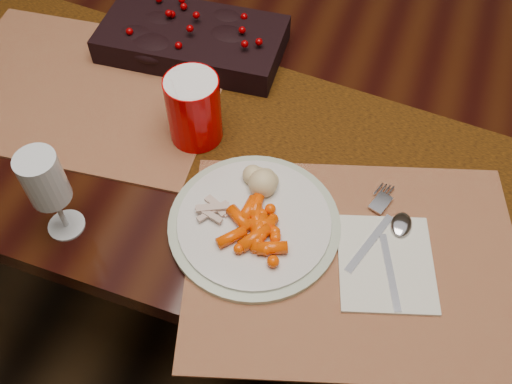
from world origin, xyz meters
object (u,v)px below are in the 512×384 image
(placemat_main, at_px, (354,262))
(mashed_potatoes, at_px, (260,179))
(wine_glass, at_px, (52,195))
(dining_table, at_px, (307,204))
(turkey_shreds, at_px, (207,209))
(baby_carrots, at_px, (254,226))
(centerpiece, at_px, (192,36))
(dinner_plate, at_px, (254,223))
(red_cup, at_px, (194,109))
(napkin, at_px, (386,263))

(placemat_main, bearing_deg, mashed_potatoes, 140.70)
(mashed_potatoes, relative_size, wine_glass, 0.48)
(dining_table, relative_size, placemat_main, 3.62)
(wine_glass, bearing_deg, turkey_shreds, 23.26)
(turkey_shreds, xyz_separation_m, wine_glass, (-0.20, -0.09, 0.06))
(dining_table, height_order, wine_glass, wine_glass)
(placemat_main, relative_size, baby_carrots, 4.58)
(centerpiece, relative_size, turkey_shreds, 5.37)
(baby_carrots, bearing_deg, dining_table, 88.14)
(dinner_plate, distance_m, turkey_shreds, 0.08)
(dinner_plate, xyz_separation_m, turkey_shreds, (-0.07, -0.01, 0.02))
(red_cup, relative_size, wine_glass, 0.76)
(placemat_main, bearing_deg, dining_table, 96.33)
(dinner_plate, xyz_separation_m, red_cup, (-0.16, 0.14, 0.05))
(dining_table, xyz_separation_m, turkey_shreds, (-0.09, -0.34, 0.40))
(baby_carrots, xyz_separation_m, red_cup, (-0.16, 0.16, 0.04))
(napkin, bearing_deg, dinner_plate, 163.59)
(centerpiece, height_order, baby_carrots, centerpiece)
(wine_glass, bearing_deg, mashed_potatoes, 31.12)
(placemat_main, bearing_deg, red_cup, 137.38)
(baby_carrots, bearing_deg, turkey_shreds, 175.50)
(centerpiece, distance_m, turkey_shreds, 0.40)
(dinner_plate, relative_size, turkey_shreds, 4.10)
(baby_carrots, distance_m, mashed_potatoes, 0.08)
(mashed_potatoes, height_order, napkin, mashed_potatoes)
(turkey_shreds, bearing_deg, dinner_plate, 6.86)
(centerpiece, bearing_deg, wine_glass, -93.22)
(wine_glass, bearing_deg, centerpiece, 86.78)
(baby_carrots, xyz_separation_m, wine_glass, (-0.28, -0.08, 0.05))
(placemat_main, distance_m, mashed_potatoes, 0.19)
(baby_carrots, bearing_deg, centerpiece, 125.42)
(turkey_shreds, bearing_deg, wine_glass, -156.74)
(dining_table, bearing_deg, placemat_main, -66.73)
(turkey_shreds, distance_m, red_cup, 0.18)
(dining_table, bearing_deg, mashed_potatoes, -96.56)
(dinner_plate, xyz_separation_m, baby_carrots, (0.01, -0.02, 0.02))
(dinner_plate, bearing_deg, dining_table, 87.01)
(red_cup, height_order, wine_glass, wine_glass)
(placemat_main, distance_m, turkey_shreds, 0.24)
(baby_carrots, distance_m, wine_glass, 0.30)
(dinner_plate, bearing_deg, baby_carrots, -68.75)
(placemat_main, height_order, turkey_shreds, turkey_shreds)
(baby_carrots, bearing_deg, wine_glass, -164.08)
(centerpiece, xyz_separation_m, baby_carrots, (0.26, -0.36, -0.01))
(napkin, height_order, red_cup, red_cup)
(placemat_main, bearing_deg, dinner_plate, 159.99)
(dining_table, height_order, napkin, napkin)
(dinner_plate, height_order, wine_glass, wine_glass)
(dining_table, relative_size, mashed_potatoes, 22.78)
(placemat_main, xyz_separation_m, baby_carrots, (-0.16, -0.01, 0.03))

